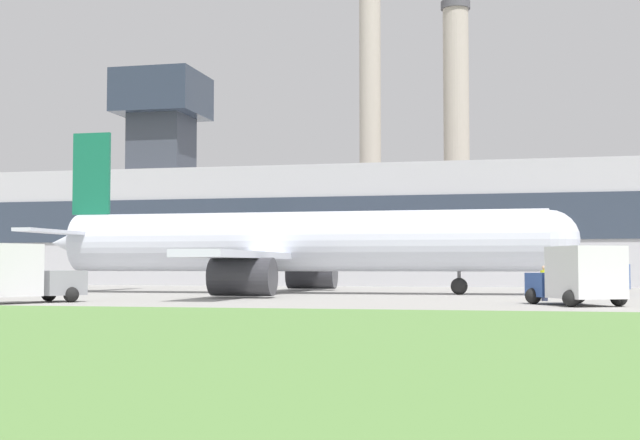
# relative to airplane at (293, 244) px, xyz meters

# --- Properties ---
(ground_plane) EXTENTS (400.00, 400.00, 0.00)m
(ground_plane) POSITION_rel_airplane_xyz_m (-1.40, -1.57, -2.99)
(ground_plane) COLOR #999691
(terminal_building) EXTENTS (69.48, 15.63, 20.12)m
(terminal_building) POSITION_rel_airplane_xyz_m (-2.47, 27.55, 2.45)
(terminal_building) COLOR #B2B2B7
(terminal_building) RESTS_ON ground_plane
(smokestack_left) EXTENTS (3.11, 3.11, 44.15)m
(smokestack_left) POSITION_rel_airplane_xyz_m (-5.03, 58.27, 19.22)
(smokestack_left) COLOR #B2A899
(smokestack_left) RESTS_ON ground_plane
(smokestack_right) EXTENTS (3.72, 3.72, 35.23)m
(smokestack_right) POSITION_rel_airplane_xyz_m (5.55, 60.83, 14.78)
(smokestack_right) COLOR #B2A899
(smokestack_right) RESTS_ON ground_plane
(airplane) EXTENTS (32.51, 28.03, 10.09)m
(airplane) POSITION_rel_airplane_xyz_m (0.00, 0.00, 0.00)
(airplane) COLOR silver
(airplane) RESTS_ON ground_plane
(pushback_tug) EXTENTS (3.97, 2.94, 2.26)m
(pushback_tug) POSITION_rel_airplane_xyz_m (17.47, 1.96, -1.97)
(pushback_tug) COLOR #2D4C93
(pushback_tug) RESTS_ON ground_plane
(baggage_truck) EXTENTS (4.06, 4.86, 2.44)m
(baggage_truck) POSITION_rel_airplane_xyz_m (15.66, -13.27, -1.80)
(baggage_truck) COLOR #2D4C93
(baggage_truck) RESTS_ON ground_plane
(fuel_truck) EXTENTS (4.21, 5.98, 2.60)m
(fuel_truck) POSITION_rel_airplane_xyz_m (-8.36, -16.68, -1.72)
(fuel_truck) COLOR gray
(fuel_truck) RESTS_ON ground_plane
(ground_crew_person) EXTENTS (0.46, 0.46, 1.66)m
(ground_crew_person) POSITION_rel_airplane_xyz_m (14.40, -8.51, -2.14)
(ground_crew_person) COLOR #23283D
(ground_crew_person) RESTS_ON ground_plane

